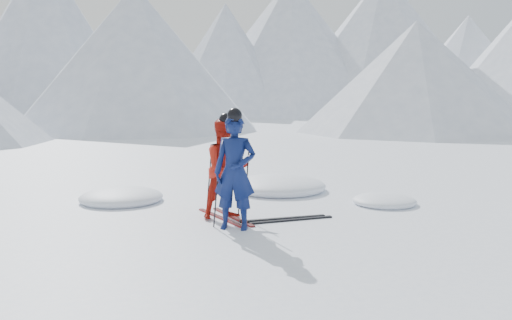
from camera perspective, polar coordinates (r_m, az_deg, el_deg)
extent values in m
plane|color=white|center=(10.52, 10.22, -6.03)|extent=(160.00, 160.00, 0.00)
cone|color=#B2BCD1|center=(50.73, -21.23, 12.15)|extent=(23.96, 23.96, 14.35)
cone|color=#B2BCD1|center=(60.84, -13.49, 10.39)|extent=(17.69, 17.69, 11.93)
cone|color=#B2BCD1|center=(53.73, -3.19, 10.45)|extent=(19.63, 19.63, 10.85)
cone|color=#B2BCD1|center=(58.06, 3.58, 11.83)|extent=(23.31, 23.31, 14.15)
cone|color=#B2BCD1|center=(60.17, 13.13, 11.85)|extent=(28.94, 28.94, 14.88)
cone|color=silver|center=(65.56, 21.28, 9.35)|extent=(24.45, 24.45, 10.76)
cone|color=#B2BCD1|center=(33.50, 16.39, 8.40)|extent=(14.00, 14.00, 6.50)
cone|color=#B2BCD1|center=(35.52, -12.49, 10.46)|extent=(16.00, 16.00, 9.00)
imported|color=#0C184C|center=(9.38, -2.24, -1.29)|extent=(0.86, 0.73, 2.01)
imported|color=#B41B0E|center=(10.20, -3.16, -0.95)|extent=(1.09, 0.95, 1.89)
cylinder|color=black|center=(9.54, -4.16, -3.20)|extent=(0.13, 0.09, 1.33)
cylinder|color=black|center=(9.72, -1.03, -2.98)|extent=(0.13, 0.08, 1.33)
cylinder|color=black|center=(10.45, -4.99, -2.51)|extent=(0.12, 0.10, 1.25)
cylinder|color=black|center=(10.45, -1.65, -2.49)|extent=(0.12, 0.09, 1.25)
cube|color=black|center=(10.36, -3.78, -6.05)|extent=(0.65, 1.63, 0.03)
cube|color=black|center=(10.39, -2.46, -6.00)|extent=(0.54, 1.66, 0.03)
cube|color=black|center=(10.27, 2.85, -6.17)|extent=(1.70, 0.25, 0.03)
cube|color=black|center=(10.15, 3.62, -6.33)|extent=(1.70, 0.31, 0.03)
ellipsoid|color=white|center=(12.26, -13.98, -4.24)|extent=(1.81, 1.81, 0.40)
ellipsoid|color=white|center=(11.93, 13.37, -4.53)|extent=(1.35, 1.35, 0.30)
ellipsoid|color=white|center=(13.19, 2.40, -3.23)|extent=(2.29, 2.29, 0.50)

